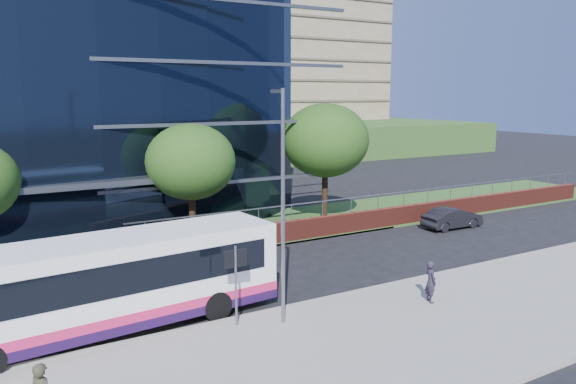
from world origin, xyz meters
TOP-DOWN VIEW (x-y plane):
  - ground at (0.00, 0.00)m, footprint 200.00×200.00m
  - kerb at (0.00, -1.00)m, footprint 80.00×0.25m
  - yellow_line_outer at (0.00, -0.80)m, footprint 80.00×0.08m
  - yellow_line_inner at (0.00, -0.65)m, footprint 80.00×0.08m
  - grass_verge at (24.00, 11.00)m, footprint 36.00×8.00m
  - retaining_wall at (20.00, 7.30)m, footprint 34.00×0.40m
  - apartment_block at (32.00, 57.21)m, footprint 60.00×42.00m
  - street_sign at (4.50, -1.59)m, footprint 0.85×0.09m
  - tree_far_c at (7.00, 9.00)m, footprint 4.62×4.62m
  - tree_far_d at (16.00, 10.00)m, footprint 5.28×5.28m
  - tree_dist_e at (24.00, 40.00)m, footprint 4.62×4.62m
  - tree_dist_f at (40.00, 42.00)m, footprint 4.29×4.29m
  - streetlight_east at (6.00, -2.17)m, footprint 0.15×0.77m
  - city_bus at (0.80, 0.37)m, footprint 12.11×3.74m
  - parked_car at (21.97, 5.17)m, footprint 3.90×1.44m
  - pedestrian at (11.79, -3.36)m, footprint 0.54×0.68m

SIDE VIEW (x-z plane):
  - ground at x=0.00m, z-range 0.00..0.00m
  - yellow_line_outer at x=0.00m, z-range 0.00..0.01m
  - yellow_line_inner at x=0.00m, z-range 0.00..0.01m
  - grass_verge at x=24.00m, z-range 0.00..0.12m
  - kerb at x=0.00m, z-range 0.00..0.16m
  - retaining_wall at x=20.00m, z-range -0.44..1.67m
  - parked_car at x=21.97m, z-range 0.00..1.27m
  - pedestrian at x=11.79m, z-range 0.15..1.77m
  - city_bus at x=0.80m, z-range 0.10..3.33m
  - street_sign at x=4.50m, z-range 0.75..3.55m
  - tree_dist_f at x=40.00m, z-range 1.19..7.23m
  - streetlight_east at x=6.00m, z-range 0.44..8.44m
  - tree_far_c at x=7.00m, z-range 1.28..7.79m
  - tree_dist_e at x=24.00m, z-range 1.28..7.79m
  - tree_far_d at x=16.00m, z-range 1.47..8.91m
  - apartment_block at x=32.00m, z-range -3.89..26.11m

